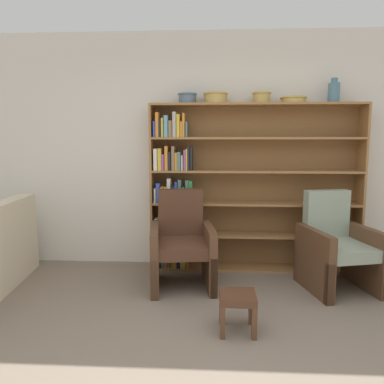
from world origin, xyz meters
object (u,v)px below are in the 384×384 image
Objects in this scene: bowl_cream at (262,97)px; bowl_brass at (293,100)px; armchair_cushioned at (336,248)px; vase_tall at (334,92)px; bowl_slate at (187,98)px; armchair_leather at (182,245)px; bowl_stoneware at (216,98)px; bookshelf at (235,188)px; footstool at (238,302)px.

bowl_cream reaches higher than bowl_brass.
vase_tall is at bearing -110.35° from armchair_cushioned.
armchair_leather is at bearing -92.79° from bowl_slate.
armchair_cushioned is (0.73, -0.53, -1.56)m from bowl_cream.
vase_tall reaches higher than bowl_slate.
bowl_stoneware is 0.28× the size of armchair_cushioned.
bowl_stoneware reaches higher than armchair_cushioned.
vase_tall reaches higher than bookshelf.
bowl_stoneware is 2.29m from footstool.
bowl_stoneware is (0.32, 0.00, 0.00)m from bowl_slate.
bowl_slate is 1.62m from vase_tall.
bowl_brass is (0.63, -0.02, 1.00)m from bookshelf.
footstool is at bearing -71.62° from bowl_slate.
bowl_cream is at bearing 0.00° from bowl_slate.
bowl_brass is (0.86, 0.00, -0.03)m from bowl_stoneware.
bowl_brass is 0.44m from vase_tall.
vase_tall is at bearing 0.00° from bowl_brass.
armchair_cushioned is at bearing -36.23° from bowl_cream.
vase_tall reaches higher than bowl_cream.
armchair_cushioned is (1.01, -0.55, -0.53)m from bookshelf.
bowl_brass is 0.95× the size of footstool.
armchair_cushioned is at bearing 172.03° from armchair_leather.
vase_tall is (1.62, 0.00, 0.05)m from bowl_slate.
footstool is (-0.05, -1.51, -0.71)m from bookshelf.
armchair_cushioned is (1.58, -0.00, 0.00)m from armchair_leather.
bowl_cream reaches higher than armchair_leather.
vase_tall is at bearing 0.00° from bowl_stoneware.
bookshelf is at bearing -42.60° from armchair_cushioned.
bowl_slate is (-0.54, -0.02, 1.02)m from bookshelf.
bowl_slate reaches higher than armchair_cushioned.
armchair_leather is (-0.85, -0.53, -1.56)m from bowl_cream.
bowl_slate reaches higher than armchair_leather.
vase_tall is (1.07, -0.02, 1.07)m from bookshelf.
bowl_slate is 0.32m from bowl_stoneware.
bookshelf is 7.65× the size of footstool.
bowl_stoneware is at bearing -175.21° from bookshelf.
vase_tall is at bearing 0.00° from bowl_cream.
bowl_stoneware reaches higher than footstool.
armchair_cushioned is 1.44m from footstool.
armchair_leather is at bearing -122.77° from bowl_stoneware.
bowl_cream is 0.81× the size of vase_tall.
bookshelf is at bearing 2.01° from bowl_slate.
bowl_slate is 0.70× the size of footstool.
bowl_cream is (0.83, 0.00, 0.00)m from bowl_slate.
armchair_cushioned is (0.38, -0.53, -1.53)m from bowl_brass.
footstool is (0.52, -0.95, -0.18)m from armchair_leather.
bowl_slate is at bearing 180.00° from vase_tall.
vase_tall is (1.30, 0.00, 0.05)m from bowl_stoneware.
bookshelf is 1.52m from vase_tall.
bowl_slate is 2.34m from footstool.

